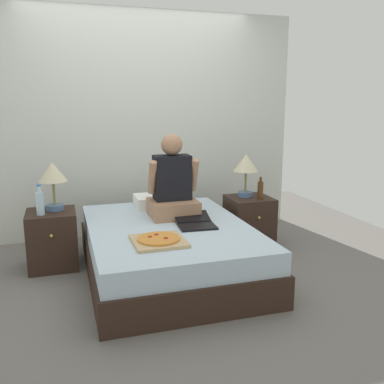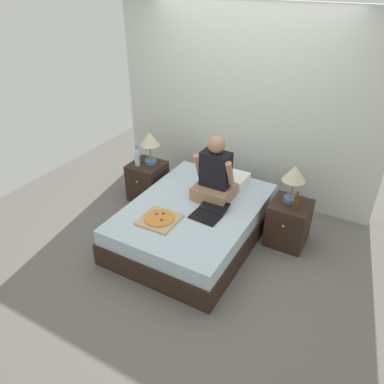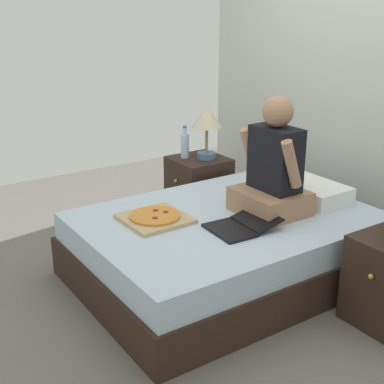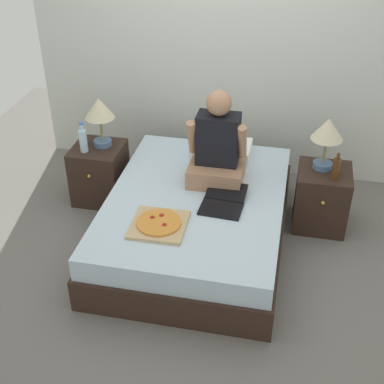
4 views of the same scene
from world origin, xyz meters
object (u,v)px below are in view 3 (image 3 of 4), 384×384
at_px(water_bottle, 185,145).
at_px(person_seated, 273,171).
at_px(laptop, 239,226).
at_px(bed, 226,246).
at_px(lamp_on_left_nightstand, 207,120).
at_px(pizza_box, 155,218).
at_px(nightstand_left, 199,188).

xyz_separation_m(water_bottle, person_seated, (1.19, -0.09, 0.09)).
bearing_deg(laptop, bed, 160.68).
relative_size(lamp_on_left_nightstand, person_seated, 0.58).
relative_size(lamp_on_left_nightstand, pizza_box, 1.10).
distance_m(person_seated, laptop, 0.47).
bearing_deg(laptop, lamp_on_left_nightstand, 153.41).
relative_size(nightstand_left, water_bottle, 1.93).
bearing_deg(lamp_on_left_nightstand, water_bottle, -130.60).
distance_m(lamp_on_left_nightstand, laptop, 1.38).
height_order(laptop, pizza_box, laptop).
distance_m(lamp_on_left_nightstand, pizza_box, 1.28).
bearing_deg(laptop, water_bottle, 160.88).
relative_size(bed, pizza_box, 4.74).
xyz_separation_m(lamp_on_left_nightstand, person_seated, (1.07, -0.23, -0.12)).
height_order(water_bottle, laptop, water_bottle).
bearing_deg(nightstand_left, pizza_box, -48.21).
distance_m(nightstand_left, lamp_on_left_nightstand, 0.60).
bearing_deg(bed, laptop, -19.32).
xyz_separation_m(water_bottle, laptop, (1.30, -0.45, -0.18)).
distance_m(water_bottle, laptop, 1.39).
distance_m(bed, lamp_on_left_nightstand, 1.26).
height_order(person_seated, laptop, person_seated).
relative_size(water_bottle, person_seated, 0.35).
bearing_deg(pizza_box, water_bottle, 137.50).
xyz_separation_m(person_seated, pizza_box, (-0.30, -0.73, -0.27)).
xyz_separation_m(bed, laptop, (0.23, -0.08, 0.25)).
bearing_deg(lamp_on_left_nightstand, pizza_box, -51.17).
xyz_separation_m(bed, lamp_on_left_nightstand, (-0.96, 0.51, 0.64)).
relative_size(lamp_on_left_nightstand, water_bottle, 1.63).
bearing_deg(nightstand_left, person_seated, -8.99).
bearing_deg(person_seated, laptop, -73.09).
bearing_deg(lamp_on_left_nightstand, nightstand_left, -128.63).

